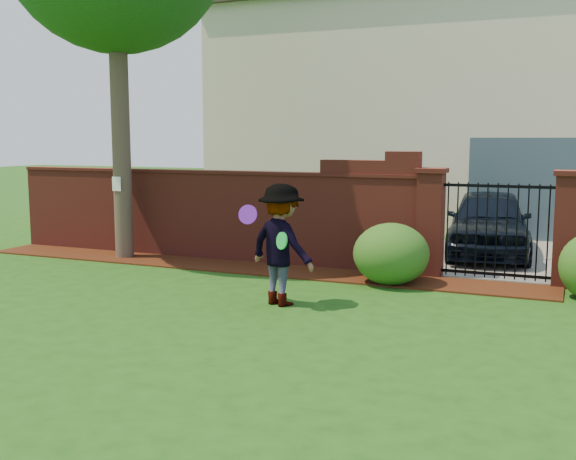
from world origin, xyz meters
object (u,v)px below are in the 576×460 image
at_px(man, 279,245).
at_px(frisbee_green, 282,241).
at_px(frisbee_purple, 248,214).
at_px(car, 489,223).

xyz_separation_m(man, frisbee_green, (0.15, -0.25, 0.11)).
bearing_deg(man, frisbee_purple, 51.38).
distance_m(frisbee_purple, frisbee_green, 0.63).
bearing_deg(car, frisbee_green, -117.29).
distance_m(car, frisbee_purple, 6.20).
bearing_deg(frisbee_green, frisbee_purple, 177.25).
height_order(man, frisbee_green, man).
relative_size(car, frisbee_purple, 14.28).
distance_m(car, frisbee_green, 5.99).
bearing_deg(man, car, -92.15).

